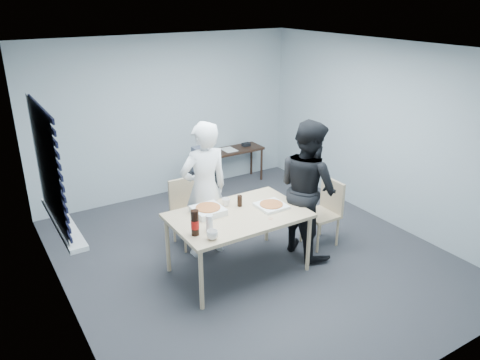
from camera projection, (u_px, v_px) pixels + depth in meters
room at (51, 174)px, 4.79m from camera, size 5.00×5.00×5.00m
dining_table at (238, 219)px, 5.49m from camera, size 1.57×1.00×0.77m
chair_far at (187, 207)px, 6.24m from camera, size 0.42×0.42×0.89m
chair_right at (326, 208)px, 6.22m from camera, size 0.42×0.42×0.89m
person_white at (204, 190)px, 5.83m from camera, size 0.65×0.42×1.77m
person_black at (308, 188)px, 5.88m from camera, size 0.47×0.86×1.77m
side_table at (236, 153)px, 8.26m from camera, size 0.93×0.41×0.62m
stool at (202, 178)px, 7.43m from camera, size 0.40×0.40×0.55m
backpack at (202, 160)px, 7.30m from camera, size 0.29×0.21×0.41m
pizza_box_a at (208, 210)px, 5.47m from camera, size 0.34×0.34×0.09m
pizza_box_b at (271, 206)px, 5.64m from camera, size 0.33×0.33×0.05m
mug_a at (212, 235)px, 4.90m from camera, size 0.17×0.17×0.10m
mug_b at (226, 202)px, 5.67m from camera, size 0.10×0.10×0.09m
cola_glass at (240, 201)px, 5.65m from camera, size 0.07×0.07×0.14m
soda_bottle at (195, 223)px, 4.95m from camera, size 0.09×0.09×0.29m
plastic_cups at (209, 223)px, 5.06m from camera, size 0.08×0.08×0.18m
rubber_band at (271, 219)px, 5.36m from camera, size 0.06×0.06×0.00m
papers at (229, 150)px, 8.16m from camera, size 0.24×0.31×0.00m
black_box at (246, 145)px, 8.35m from camera, size 0.16×0.14×0.06m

